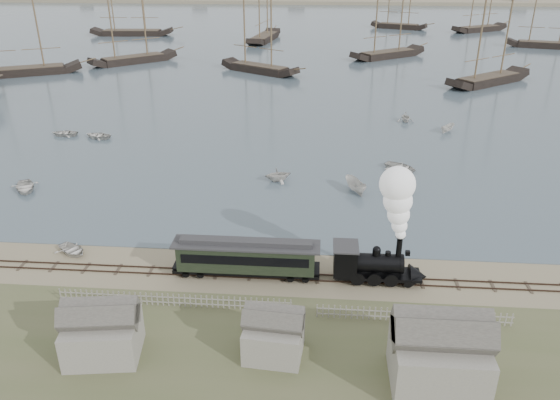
{
  "coord_description": "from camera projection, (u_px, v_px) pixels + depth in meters",
  "views": [
    {
      "loc": [
        4.88,
        -42.57,
        26.53
      ],
      "look_at": [
        0.98,
        6.5,
        3.5
      ],
      "focal_mm": 35.0,
      "sensor_mm": 36.0,
      "label": 1
    }
  ],
  "objects": [
    {
      "name": "picket_fence_east",
      "position": [
        413.0,
        322.0,
        42.36
      ],
      "size": [
        15.0,
        0.1,
        1.2
      ],
      "primitive_type": null,
      "color": "gray",
      "rests_on": "ground"
    },
    {
      "name": "schooner_3",
      "position": [
        391.0,
        17.0,
        137.45
      ],
      "size": [
        20.72,
        17.15,
        20.0
      ],
      "primitive_type": null,
      "rotation": [
        0.0,
        0.0,
        0.64
      ],
      "color": "black",
      "rests_on": "harbor_water"
    },
    {
      "name": "harbor_water",
      "position": [
        312.0,
        24.0,
        203.52
      ],
      "size": [
        600.0,
        336.0,
        0.06
      ],
      "primitive_type": "cube",
      "color": "#41545D",
      "rests_on": "ground"
    },
    {
      "name": "rowboat_1",
      "position": [
        278.0,
        174.0,
        67.16
      ],
      "size": [
        3.88,
        4.14,
        1.75
      ],
      "primitive_type": "imported",
      "rotation": [
        0.0,
        0.0,
        1.94
      ],
      "color": "silver",
      "rests_on": "harbor_water"
    },
    {
      "name": "schooner_9",
      "position": [
        484.0,
        0.0,
        180.51
      ],
      "size": [
        20.81,
        15.49,
        20.0
      ],
      "primitive_type": null,
      "rotation": [
        0.0,
        0.0,
        0.56
      ],
      "color": "black",
      "rests_on": "harbor_water"
    },
    {
      "name": "far_spit",
      "position": [
        316.0,
        3.0,
        275.77
      ],
      "size": [
        500.0,
        20.0,
        1.8
      ],
      "primitive_type": "cube",
      "color": "gray",
      "rests_on": "ground"
    },
    {
      "name": "schooner_0",
      "position": [
        17.0,
        29.0,
        118.63
      ],
      "size": [
        24.18,
        15.86,
        20.0
      ],
      "primitive_type": null,
      "rotation": [
        0.0,
        0.0,
        0.46
      ],
      "color": "black",
      "rests_on": "harbor_water"
    },
    {
      "name": "schooner_1",
      "position": [
        129.0,
        21.0,
        131.04
      ],
      "size": [
        19.7,
        18.07,
        20.0
      ],
      "primitive_type": null,
      "rotation": [
        0.0,
        0.0,
        0.72
      ],
      "color": "black",
      "rests_on": "harbor_water"
    },
    {
      "name": "rowboat_8",
      "position": [
        65.0,
        133.0,
        83.46
      ],
      "size": [
        2.9,
        4.02,
        0.83
      ],
      "primitive_type": "imported",
      "rotation": [
        0.0,
        0.0,
        4.7
      ],
      "color": "silver",
      "rests_on": "harbor_water"
    },
    {
      "name": "shed_right",
      "position": [
        435.0,
        383.0,
        36.46
      ],
      "size": [
        6.0,
        5.0,
        5.1
      ],
      "primitive_type": null,
      "color": "gray",
      "rests_on": "ground"
    },
    {
      "name": "schooner_7",
      "position": [
        264.0,
        6.0,
        162.57
      ],
      "size": [
        9.13,
        24.13,
        20.0
      ],
      "primitive_type": null,
      "rotation": [
        0.0,
        0.0,
        1.41
      ],
      "color": "black",
      "rests_on": "harbor_water"
    },
    {
      "name": "shed_left",
      "position": [
        106.0,
        354.0,
        39.01
      ],
      "size": [
        5.0,
        4.0,
        4.1
      ],
      "primitive_type": null,
      "color": "gray",
      "rests_on": "ground"
    },
    {
      "name": "rowboat_2",
      "position": [
        355.0,
        186.0,
        64.23
      ],
      "size": [
        4.23,
        3.11,
        1.54
      ],
      "primitive_type": "imported",
      "rotation": [
        0.0,
        0.0,
        3.6
      ],
      "color": "silver",
      "rests_on": "harbor_water"
    },
    {
      "name": "schooner_5",
      "position": [
        552.0,
        11.0,
        150.93
      ],
      "size": [
        20.91,
        9.83,
        20.0
      ],
      "primitive_type": null,
      "rotation": [
        0.0,
        0.0,
        -0.26
      ],
      "color": "black",
      "rests_on": "harbor_water"
    },
    {
      "name": "rowboat_0",
      "position": [
        25.0,
        187.0,
        64.69
      ],
      "size": [
        5.34,
        4.87,
        0.91
      ],
      "primitive_type": "imported",
      "rotation": [
        0.0,
        0.0,
        0.51
      ],
      "color": "silver",
      "rests_on": "harbor_water"
    },
    {
      "name": "rowboat_4",
      "position": [
        403.0,
        187.0,
        63.72
      ],
      "size": [
        4.11,
        4.13,
        1.65
      ],
      "primitive_type": "imported",
      "rotation": [
        0.0,
        0.0,
        5.46
      ],
      "color": "silver",
      "rests_on": "harbor_water"
    },
    {
      "name": "passenger_coach",
      "position": [
        246.0,
        256.0,
        47.48
      ],
      "size": [
        12.83,
        2.47,
        3.12
      ],
      "color": "black",
      "rests_on": "ground"
    },
    {
      "name": "shed_mid",
      "position": [
        274.0,
        354.0,
        39.05
      ],
      "size": [
        4.0,
        3.5,
        3.6
      ],
      "primitive_type": null,
      "color": "gray",
      "rests_on": "ground"
    },
    {
      "name": "schooner_2",
      "position": [
        259.0,
        27.0,
        120.92
      ],
      "size": [
        19.34,
        14.54,
        20.0
      ],
      "primitive_type": null,
      "rotation": [
        0.0,
        0.0,
        -0.56
      ],
      "color": "black",
      "rests_on": "harbor_water"
    },
    {
      "name": "locomotive",
      "position": [
        391.0,
        234.0,
        45.46
      ],
      "size": [
        8.15,
        3.04,
        10.16
      ],
      "color": "black",
      "rests_on": "ground"
    },
    {
      "name": "rowboat_7",
      "position": [
        406.0,
        117.0,
        89.82
      ],
      "size": [
        3.36,
        2.98,
        1.63
      ],
      "primitive_type": "imported",
      "rotation": [
        0.0,
        0.0,
        0.1
      ],
      "color": "silver",
      "rests_on": "harbor_water"
    },
    {
      "name": "rowboat_5",
      "position": [
        447.0,
        128.0,
        84.99
      ],
      "size": [
        3.05,
        2.97,
        1.19
      ],
      "primitive_type": "imported",
      "rotation": [
        0.0,
        0.0,
        2.38
      ],
      "color": "silver",
      "rests_on": "harbor_water"
    },
    {
      "name": "picket_fence_west",
      "position": [
        175.0,
        306.0,
        44.18
      ],
      "size": [
        19.0,
        0.1,
        1.2
      ],
      "primitive_type": null,
      "color": "gray",
      "rests_on": "ground"
    },
    {
      "name": "rowboat_6",
      "position": [
        98.0,
        135.0,
        82.41
      ],
      "size": [
        3.93,
        4.74,
        0.85
      ],
      "primitive_type": "imported",
      "rotation": [
        0.0,
        0.0,
        4.44
      ],
      "color": "silver",
      "rests_on": "harbor_water"
    },
    {
      "name": "rowboat_3",
      "position": [
        401.0,
        167.0,
        70.59
      ],
      "size": [
        5.06,
        5.32,
        0.9
      ],
      "primitive_type": "imported",
      "rotation": [
        0.0,
        0.0,
        0.93
      ],
      "color": "silver",
      "rests_on": "harbor_water"
    },
    {
      "name": "schooner_4",
      "position": [
        496.0,
        35.0,
        110.65
      ],
      "size": [
        20.73,
        18.11,
        20.0
      ],
      "primitive_type": null,
      "rotation": [
        0.0,
        0.0,
        0.68
      ],
      "color": "black",
      "rests_on": "harbor_water"
    },
    {
      "name": "schooner_6",
      "position": [
        129.0,
        3.0,
        172.52
      ],
      "size": [
        26.37,
        7.76,
        20.0
      ],
      "primitive_type": null,
      "rotation": [
        0.0,
        0.0,
        0.07
      ],
      "color": "black",
      "rests_on": "harbor_water"
    },
    {
      "name": "rail_track",
      "position": [
        261.0,
        276.0,
        48.21
      ],
      "size": [
        120.0,
        1.8,
        0.16
      ],
      "color": "#36261D",
      "rests_on": "ground"
    },
    {
      "name": "ground",
      "position": [
        264.0,
        264.0,
        50.03
      ],
      "size": [
        600.0,
        600.0,
        0.0
      ],
      "primitive_type": "plane",
      "color": "gray",
      "rests_on": "ground"
    },
    {
      "name": "beached_dinghy",
      "position": [
        72.0,
        250.0,
        51.64
      ],
      "size": [
        4.02,
        4.27,
        0.72
      ],
      "primitive_type": "imported",
      "rotation": [
        0.0,
        0.0,
        0.96
      ],
      "color": "silver",
      "rests_on": "ground"
    }
  ]
}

